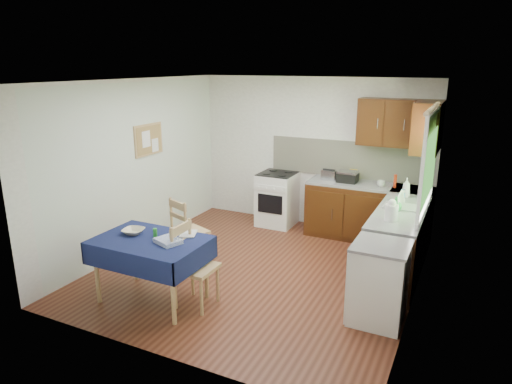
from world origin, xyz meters
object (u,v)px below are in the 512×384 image
at_px(dining_table, 151,248).
at_px(sandwich_press, 348,177).
at_px(toaster, 329,175).
at_px(dish_rack, 401,206).
at_px(chair_near, 192,263).
at_px(chair_far, 187,229).
at_px(kettle, 392,211).

relative_size(dining_table, sandwich_press, 4.21).
bearing_deg(toaster, dish_rack, -13.86).
xyz_separation_m(toaster, sandwich_press, (0.31, 0.00, 0.00)).
xyz_separation_m(dining_table, sandwich_press, (1.48, 3.05, 0.32)).
height_order(chair_near, toaster, toaster).
bearing_deg(chair_near, chair_far, 37.25).
xyz_separation_m(dining_table, dish_rack, (2.44, 2.05, 0.26)).
height_order(dining_table, chair_near, chair_near).
bearing_deg(dining_table, sandwich_press, 69.15).
bearing_deg(toaster, dining_table, -87.17).
relative_size(chair_far, chair_near, 0.97).
bearing_deg(kettle, chair_near, -145.17).
xyz_separation_m(chair_far, kettle, (2.64, 0.43, 0.52)).
bearing_deg(dish_rack, toaster, 150.94).
bearing_deg(dining_table, kettle, 36.37).
height_order(chair_far, toaster, toaster).
distance_m(chair_near, kettle, 2.42).
height_order(toaster, kettle, kettle).
xyz_separation_m(toaster, kettle, (1.25, -1.57, 0.04)).
bearing_deg(dining_table, dish_rack, 45.05).
height_order(chair_near, sandwich_press, sandwich_press).
bearing_deg(chair_far, toaster, -103.46).
height_order(toaster, sandwich_press, toaster).
xyz_separation_m(dining_table, chair_far, (-0.22, 1.04, -0.16)).
distance_m(chair_far, dish_rack, 2.88).
distance_m(chair_near, toaster, 3.03).
relative_size(chair_far, kettle, 3.58).
height_order(dining_table, sandwich_press, sandwich_press).
bearing_deg(sandwich_press, kettle, -68.37).
xyz_separation_m(chair_near, sandwich_press, (1.00, 2.92, 0.47)).
distance_m(chair_far, chair_near, 1.15).
relative_size(chair_far, dish_rack, 2.21).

